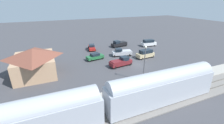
{
  "coord_description": "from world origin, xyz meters",
  "views": [
    {
      "loc": [
        -29.11,
        19.08,
        14.49
      ],
      "look_at": [
        1.72,
        5.73,
        1.0
      ],
      "focal_mm": 24.77,
      "sensor_mm": 36.0,
      "label": 1
    }
  ],
  "objects_px": {
    "pickup_silver": "(122,52)",
    "sedan_green": "(95,56)",
    "pickup_maroon": "(121,62)",
    "pickup_black": "(119,44)",
    "pedestrian_waiting_far": "(134,88)",
    "suv_white": "(149,43)",
    "light_pole_near_platform": "(145,59)",
    "sedan_red": "(92,47)",
    "pedestrian_on_platform": "(185,76)",
    "station_building": "(34,61)",
    "suv_tan": "(145,54)"
  },
  "relations": [
    {
      "from": "pickup_silver",
      "to": "pickup_black",
      "type": "height_order",
      "value": "same"
    },
    {
      "from": "suv_white",
      "to": "sedan_green",
      "type": "bearing_deg",
      "value": 103.89
    },
    {
      "from": "pickup_silver",
      "to": "sedan_red",
      "type": "height_order",
      "value": "pickup_silver"
    },
    {
      "from": "light_pole_near_platform",
      "to": "pickup_black",
      "type": "bearing_deg",
      "value": -14.47
    },
    {
      "from": "pickup_silver",
      "to": "pickup_black",
      "type": "relative_size",
      "value": 1.01
    },
    {
      "from": "station_building",
      "to": "pickup_silver",
      "type": "relative_size",
      "value": 1.81
    },
    {
      "from": "pickup_black",
      "to": "pickup_silver",
      "type": "bearing_deg",
      "value": 159.01
    },
    {
      "from": "sedan_red",
      "to": "light_pole_near_platform",
      "type": "distance_m",
      "value": 23.6
    },
    {
      "from": "sedan_red",
      "to": "pickup_black",
      "type": "height_order",
      "value": "pickup_black"
    },
    {
      "from": "station_building",
      "to": "pedestrian_waiting_far",
      "type": "distance_m",
      "value": 20.86
    },
    {
      "from": "station_building",
      "to": "suv_tan",
      "type": "distance_m",
      "value": 26.8
    },
    {
      "from": "pedestrian_waiting_far",
      "to": "sedan_green",
      "type": "xyz_separation_m",
      "value": [
        18.11,
        0.77,
        -0.4
      ]
    },
    {
      "from": "pedestrian_on_platform",
      "to": "sedan_green",
      "type": "bearing_deg",
      "value": 33.3
    },
    {
      "from": "pedestrian_on_platform",
      "to": "pickup_silver",
      "type": "xyz_separation_m",
      "value": [
        18.04,
        4.16,
        -0.25
      ]
    },
    {
      "from": "light_pole_near_platform",
      "to": "sedan_red",
      "type": "bearing_deg",
      "value": 8.47
    },
    {
      "from": "suv_white",
      "to": "light_pole_near_platform",
      "type": "distance_m",
      "value": 25.16
    },
    {
      "from": "station_building",
      "to": "light_pole_near_platform",
      "type": "bearing_deg",
      "value": -120.59
    },
    {
      "from": "light_pole_near_platform",
      "to": "pedestrian_on_platform",
      "type": "bearing_deg",
      "value": -117.5
    },
    {
      "from": "pedestrian_on_platform",
      "to": "sedan_red",
      "type": "relative_size",
      "value": 0.36
    },
    {
      "from": "pedestrian_waiting_far",
      "to": "suv_tan",
      "type": "height_order",
      "value": "suv_tan"
    },
    {
      "from": "pedestrian_waiting_far",
      "to": "light_pole_near_platform",
      "type": "height_order",
      "value": "light_pole_near_platform"
    },
    {
      "from": "pickup_silver",
      "to": "suv_white",
      "type": "distance_m",
      "value": 13.74
    },
    {
      "from": "pickup_silver",
      "to": "light_pole_near_platform",
      "type": "height_order",
      "value": "light_pole_near_platform"
    },
    {
      "from": "pedestrian_waiting_far",
      "to": "suv_white",
      "type": "bearing_deg",
      "value": -40.39
    },
    {
      "from": "suv_tan",
      "to": "pedestrian_on_platform",
      "type": "bearing_deg",
      "value": 176.12
    },
    {
      "from": "station_building",
      "to": "sedan_green",
      "type": "height_order",
      "value": "station_building"
    },
    {
      "from": "pickup_silver",
      "to": "sedan_green",
      "type": "distance_m",
      "value": 7.73
    },
    {
      "from": "pickup_black",
      "to": "suv_white",
      "type": "bearing_deg",
      "value": -109.52
    },
    {
      "from": "pedestrian_on_platform",
      "to": "suv_tan",
      "type": "height_order",
      "value": "suv_tan"
    },
    {
      "from": "pickup_silver",
      "to": "sedan_red",
      "type": "distance_m",
      "value": 10.54
    },
    {
      "from": "pickup_black",
      "to": "pedestrian_waiting_far",
      "type": "bearing_deg",
      "value": 158.93
    },
    {
      "from": "pickup_silver",
      "to": "pickup_maroon",
      "type": "xyz_separation_m",
      "value": [
        -6.36,
        3.37,
        0.0
      ]
    },
    {
      "from": "pedestrian_on_platform",
      "to": "suv_white",
      "type": "relative_size",
      "value": 0.34
    },
    {
      "from": "pickup_maroon",
      "to": "pickup_black",
      "type": "xyz_separation_m",
      "value": [
        14.85,
        -6.63,
        0.0
      ]
    },
    {
      "from": "pedestrian_waiting_far",
      "to": "suv_tan",
      "type": "distance_m",
      "value": 18.57
    },
    {
      "from": "pedestrian_waiting_far",
      "to": "sedan_red",
      "type": "xyz_separation_m",
      "value": [
        26.63,
        -0.86,
        -0.4
      ]
    },
    {
      "from": "pickup_maroon",
      "to": "sedan_red",
      "type": "height_order",
      "value": "pickup_maroon"
    },
    {
      "from": "pickup_silver",
      "to": "suv_white",
      "type": "relative_size",
      "value": 1.13
    },
    {
      "from": "light_pole_near_platform",
      "to": "pedestrian_waiting_far",
      "type": "bearing_deg",
      "value": 129.63
    },
    {
      "from": "suv_tan",
      "to": "sedan_red",
      "type": "bearing_deg",
      "value": 41.84
    },
    {
      "from": "pedestrian_waiting_far",
      "to": "sedan_green",
      "type": "bearing_deg",
      "value": 2.42
    },
    {
      "from": "pedestrian_on_platform",
      "to": "sedan_green",
      "type": "relative_size",
      "value": 0.36
    },
    {
      "from": "sedan_red",
      "to": "pickup_black",
      "type": "distance_m",
      "value": 9.37
    },
    {
      "from": "pickup_maroon",
      "to": "light_pole_near_platform",
      "type": "distance_m",
      "value": 8.84
    },
    {
      "from": "station_building",
      "to": "suv_white",
      "type": "distance_m",
      "value": 35.42
    },
    {
      "from": "pedestrian_waiting_far",
      "to": "sedan_red",
      "type": "bearing_deg",
      "value": -1.85
    },
    {
      "from": "pedestrian_waiting_far",
      "to": "pickup_silver",
      "type": "height_order",
      "value": "pickup_silver"
    },
    {
      "from": "pickup_black",
      "to": "light_pole_near_platform",
      "type": "xyz_separation_m",
      "value": [
        -22.98,
        5.93,
        3.4
      ]
    },
    {
      "from": "light_pole_near_platform",
      "to": "sedan_green",
      "type": "bearing_deg",
      "value": 19.18
    },
    {
      "from": "pedestrian_on_platform",
      "to": "pickup_maroon",
      "type": "distance_m",
      "value": 13.9
    }
  ]
}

